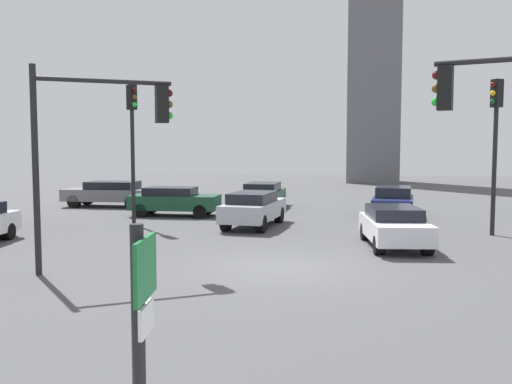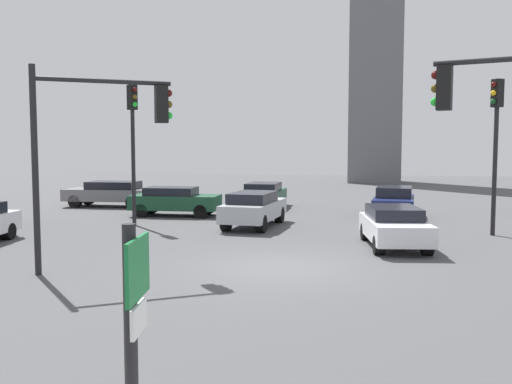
% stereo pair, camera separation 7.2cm
% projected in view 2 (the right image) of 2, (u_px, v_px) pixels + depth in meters
% --- Properties ---
extents(ground_plane, '(98.68, 98.68, 0.00)m').
position_uv_depth(ground_plane, '(280.00, 268.00, 14.89)').
color(ground_plane, '#4C4C4F').
extents(direction_sign, '(0.16, 0.58, 2.54)m').
position_uv_depth(direction_sign, '(134.00, 362.00, 4.08)').
color(direction_sign, black).
rests_on(direction_sign, ground_plane).
extents(traffic_light_0, '(2.95, 1.10, 5.32)m').
position_uv_depth(traffic_light_0, '(509.00, 121.00, 11.96)').
color(traffic_light_0, black).
rests_on(traffic_light_0, ground_plane).
extents(traffic_light_1, '(3.09, 1.96, 5.27)m').
position_uv_depth(traffic_light_1, '(100.00, 129.00, 14.35)').
color(traffic_light_1, black).
rests_on(traffic_light_1, ground_plane).
extents(traffic_light_2, '(0.48, 0.45, 5.73)m').
position_uv_depth(traffic_light_2, '(133.00, 129.00, 22.61)').
color(traffic_light_2, black).
rests_on(traffic_light_2, ground_plane).
extents(traffic_light_3, '(0.49, 0.45, 5.65)m').
position_uv_depth(traffic_light_3, '(496.00, 128.00, 19.99)').
color(traffic_light_3, black).
rests_on(traffic_light_3, ground_plane).
extents(car_0, '(2.18, 4.43, 1.42)m').
position_uv_depth(car_0, '(254.00, 208.00, 22.43)').
color(car_0, '#ADB2B7').
rests_on(car_0, ground_plane).
extents(car_1, '(4.73, 2.02, 1.37)m').
position_uv_depth(car_1, '(111.00, 193.00, 29.99)').
color(car_1, slate).
rests_on(car_1, ground_plane).
extents(car_2, '(2.18, 4.09, 1.30)m').
position_uv_depth(car_2, '(394.00, 226.00, 17.93)').
color(car_2, silver).
rests_on(car_2, ground_plane).
extents(car_3, '(4.13, 1.84, 1.35)m').
position_uv_depth(car_3, '(175.00, 200.00, 25.99)').
color(car_3, '#19472D').
rests_on(car_3, ground_plane).
extents(car_5, '(2.20, 4.10, 1.38)m').
position_uv_depth(car_5, '(394.00, 201.00, 25.66)').
color(car_5, navy).
rests_on(car_5, ground_plane).
extents(car_7, '(1.96, 4.17, 1.35)m').
position_uv_depth(car_7, '(264.00, 194.00, 29.26)').
color(car_7, '#19472D').
rests_on(car_7, ground_plane).
extents(skyline_tower, '(4.60, 4.60, 23.46)m').
position_uv_depth(skyline_tower, '(375.00, 52.00, 49.85)').
color(skyline_tower, slate).
rests_on(skyline_tower, ground_plane).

